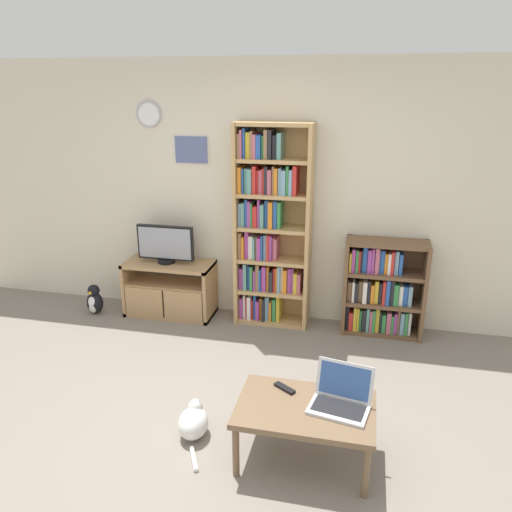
{
  "coord_description": "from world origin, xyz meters",
  "views": [
    {
      "loc": [
        0.98,
        -2.72,
        2.34
      ],
      "look_at": [
        0.1,
        1.15,
        0.98
      ],
      "focal_mm": 35.0,
      "sensor_mm": 36.0,
      "label": 1
    }
  ],
  "objects_px": {
    "laptop": "(341,397)",
    "penguin_figurine": "(94,301)",
    "television": "(166,244)",
    "bookshelf_short": "(380,290)",
    "coffee_table": "(305,412)",
    "tv_stand": "(169,289)",
    "remote_near_laptop": "(285,388)",
    "bookshelf_tall": "(269,229)",
    "cat": "(194,422)"
  },
  "relations": [
    {
      "from": "laptop",
      "to": "penguin_figurine",
      "type": "height_order",
      "value": "laptop"
    },
    {
      "from": "television",
      "to": "laptop",
      "type": "distance_m",
      "value": 2.68
    },
    {
      "from": "penguin_figurine",
      "to": "bookshelf_short",
      "type": "bearing_deg",
      "value": 4.86
    },
    {
      "from": "bookshelf_short",
      "to": "coffee_table",
      "type": "distance_m",
      "value": 2.02
    },
    {
      "from": "coffee_table",
      "to": "tv_stand",
      "type": "bearing_deg",
      "value": 132.03
    },
    {
      "from": "television",
      "to": "coffee_table",
      "type": "height_order",
      "value": "television"
    },
    {
      "from": "tv_stand",
      "to": "remote_near_laptop",
      "type": "distance_m",
      "value": 2.3
    },
    {
      "from": "bookshelf_tall",
      "to": "coffee_table",
      "type": "xyz_separation_m",
      "value": [
        0.64,
        -1.97,
        -0.64
      ]
    },
    {
      "from": "tv_stand",
      "to": "laptop",
      "type": "bearing_deg",
      "value": -43.66
    },
    {
      "from": "laptop",
      "to": "cat",
      "type": "relative_size",
      "value": 0.85
    },
    {
      "from": "penguin_figurine",
      "to": "remote_near_laptop",
      "type": "bearing_deg",
      "value": -33.71
    },
    {
      "from": "television",
      "to": "laptop",
      "type": "relative_size",
      "value": 1.45
    },
    {
      "from": "remote_near_laptop",
      "to": "cat",
      "type": "distance_m",
      "value": 0.7
    },
    {
      "from": "remote_near_laptop",
      "to": "cat",
      "type": "bearing_deg",
      "value": -48.38
    },
    {
      "from": "bookshelf_tall",
      "to": "remote_near_laptop",
      "type": "xyz_separation_m",
      "value": [
        0.48,
        -1.81,
        -0.58
      ]
    },
    {
      "from": "bookshelf_tall",
      "to": "penguin_figurine",
      "type": "relative_size",
      "value": 6.15
    },
    {
      "from": "tv_stand",
      "to": "cat",
      "type": "bearing_deg",
      "value": -63.44
    },
    {
      "from": "laptop",
      "to": "penguin_figurine",
      "type": "relative_size",
      "value": 1.26
    },
    {
      "from": "television",
      "to": "coffee_table",
      "type": "distance_m",
      "value": 2.58
    },
    {
      "from": "bookshelf_short",
      "to": "cat",
      "type": "bearing_deg",
      "value": -123.75
    },
    {
      "from": "bookshelf_tall",
      "to": "bookshelf_short",
      "type": "bearing_deg",
      "value": -0.23
    },
    {
      "from": "bookshelf_short",
      "to": "cat",
      "type": "height_order",
      "value": "bookshelf_short"
    },
    {
      "from": "bookshelf_tall",
      "to": "television",
      "type": "bearing_deg",
      "value": -175.96
    },
    {
      "from": "cat",
      "to": "penguin_figurine",
      "type": "bearing_deg",
      "value": 130.87
    },
    {
      "from": "coffee_table",
      "to": "television",
      "type": "bearing_deg",
      "value": 132.12
    },
    {
      "from": "laptop",
      "to": "cat",
      "type": "height_order",
      "value": "laptop"
    },
    {
      "from": "coffee_table",
      "to": "penguin_figurine",
      "type": "relative_size",
      "value": 2.68
    },
    {
      "from": "tv_stand",
      "to": "laptop",
      "type": "xyz_separation_m",
      "value": [
        1.91,
        -1.82,
        0.18
      ]
    },
    {
      "from": "television",
      "to": "bookshelf_short",
      "type": "bearing_deg",
      "value": 1.86
    },
    {
      "from": "laptop",
      "to": "remote_near_laptop",
      "type": "height_order",
      "value": "laptop"
    },
    {
      "from": "tv_stand",
      "to": "bookshelf_short",
      "type": "relative_size",
      "value": 0.98
    },
    {
      "from": "television",
      "to": "bookshelf_tall",
      "type": "height_order",
      "value": "bookshelf_tall"
    },
    {
      "from": "laptop",
      "to": "coffee_table",
      "type": "bearing_deg",
      "value": -154.9
    },
    {
      "from": "tv_stand",
      "to": "penguin_figurine",
      "type": "bearing_deg",
      "value": -168.22
    },
    {
      "from": "coffee_table",
      "to": "cat",
      "type": "xyz_separation_m",
      "value": [
        -0.79,
        0.07,
        -0.25
      ]
    },
    {
      "from": "tv_stand",
      "to": "bookshelf_tall",
      "type": "relative_size",
      "value": 0.46
    },
    {
      "from": "tv_stand",
      "to": "bookshelf_tall",
      "type": "height_order",
      "value": "bookshelf_tall"
    },
    {
      "from": "cat",
      "to": "laptop",
      "type": "bearing_deg",
      "value": -5.73
    },
    {
      "from": "television",
      "to": "laptop",
      "type": "height_order",
      "value": "television"
    },
    {
      "from": "tv_stand",
      "to": "cat",
      "type": "relative_size",
      "value": 1.92
    },
    {
      "from": "television",
      "to": "bookshelf_tall",
      "type": "bearing_deg",
      "value": 4.04
    },
    {
      "from": "bookshelf_short",
      "to": "cat",
      "type": "distance_m",
      "value": 2.3
    },
    {
      "from": "cat",
      "to": "television",
      "type": "bearing_deg",
      "value": 111.69
    },
    {
      "from": "remote_near_laptop",
      "to": "penguin_figurine",
      "type": "bearing_deg",
      "value": -90.39
    },
    {
      "from": "tv_stand",
      "to": "bookshelf_short",
      "type": "bearing_deg",
      "value": 2.26
    },
    {
      "from": "tv_stand",
      "to": "remote_near_laptop",
      "type": "bearing_deg",
      "value": -48.35
    },
    {
      "from": "remote_near_laptop",
      "to": "tv_stand",
      "type": "bearing_deg",
      "value": -105.03
    },
    {
      "from": "television",
      "to": "bookshelf_short",
      "type": "height_order",
      "value": "television"
    },
    {
      "from": "cat",
      "to": "penguin_figurine",
      "type": "distance_m",
      "value": 2.37
    },
    {
      "from": "television",
      "to": "cat",
      "type": "bearing_deg",
      "value": -63.16
    }
  ]
}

